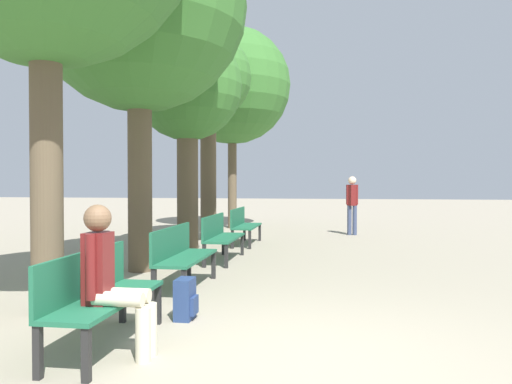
{
  "coord_description": "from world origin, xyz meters",
  "views": [
    {
      "loc": [
        0.39,
        -4.25,
        1.52
      ],
      "look_at": [
        -0.96,
        4.61,
        1.33
      ],
      "focal_mm": 35.0,
      "sensor_mm": 36.0,
      "label": 1
    }
  ],
  "objects": [
    {
      "name": "person_seated",
      "position": [
        -1.5,
        -0.2,
        0.7
      ],
      "size": [
        0.62,
        0.35,
        1.32
      ],
      "color": "beige",
      "rests_on": "ground_plane"
    },
    {
      "name": "pedestrian_near",
      "position": [
        0.96,
        10.16,
        0.95
      ],
      "size": [
        0.34,
        0.29,
        1.67
      ],
      "color": "#384260",
      "rests_on": "ground_plane"
    },
    {
      "name": "bench_row_3",
      "position": [
        -1.73,
        7.58,
        0.52
      ],
      "size": [
        0.49,
        1.66,
        0.88
      ],
      "color": "#1E6042",
      "rests_on": "ground_plane"
    },
    {
      "name": "tree_row_3",
      "position": [
        -2.83,
        8.52,
        4.15
      ],
      "size": [
        2.27,
        2.27,
        5.41
      ],
      "color": "brown",
      "rests_on": "ground_plane"
    },
    {
      "name": "tree_row_2",
      "position": [
        -2.83,
        6.61,
        3.59
      ],
      "size": [
        2.47,
        2.47,
        4.92
      ],
      "color": "brown",
      "rests_on": "ground_plane"
    },
    {
      "name": "ground_plane",
      "position": [
        0.0,
        0.0,
        0.0
      ],
      "size": [
        80.0,
        80.0,
        0.0
      ],
      "primitive_type": "plane",
      "color": "gray"
    },
    {
      "name": "tree_row_4",
      "position": [
        -2.83,
        11.7,
        4.62
      ],
      "size": [
        3.79,
        3.79,
        6.53
      ],
      "color": "brown",
      "rests_on": "ground_plane"
    },
    {
      "name": "bench_row_1",
      "position": [
        -1.73,
        2.55,
        0.52
      ],
      "size": [
        0.49,
        1.66,
        0.88
      ],
      "color": "#1E6042",
      "rests_on": "ground_plane"
    },
    {
      "name": "bench_row_0",
      "position": [
        -1.73,
        0.03,
        0.52
      ],
      "size": [
        0.49,
        1.66,
        0.88
      ],
      "color": "#1E6042",
      "rests_on": "ground_plane"
    },
    {
      "name": "bench_row_2",
      "position": [
        -1.73,
        5.07,
        0.52
      ],
      "size": [
        0.49,
        1.66,
        0.88
      ],
      "color": "#1E6042",
      "rests_on": "ground_plane"
    },
    {
      "name": "backpack",
      "position": [
        -1.2,
        1.04,
        0.22
      ],
      "size": [
        0.22,
        0.3,
        0.45
      ],
      "color": "navy",
      "rests_on": "ground_plane"
    },
    {
      "name": "tree_row_1",
      "position": [
        -2.83,
        3.8,
        4.5
      ],
      "size": [
        3.65,
        3.65,
        6.36
      ],
      "color": "brown",
      "rests_on": "ground_plane"
    }
  ]
}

